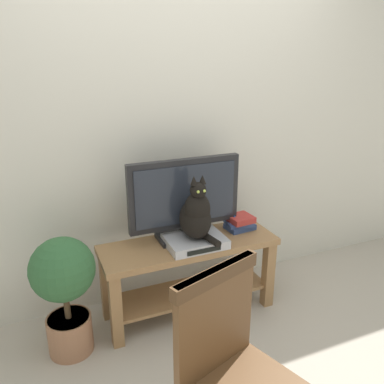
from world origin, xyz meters
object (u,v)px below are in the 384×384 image
object	(u,v)px
tv	(185,198)
cat	(196,215)
tv_stand	(189,264)
media_box	(195,241)
book_stack	(240,223)
potted_plant	(64,286)
wooden_chair	(234,368)

from	to	relation	value
tv	cat	bearing A→B (deg)	-81.83
tv_stand	media_box	size ratio (longest dim) A/B	3.12
tv_stand	book_stack	distance (m)	0.48
cat	potted_plant	xyz separation A→B (m)	(-0.85, -0.01, -0.31)
cat	book_stack	world-z (taller)	cat
media_box	cat	world-z (taller)	cat
tv	wooden_chair	distance (m)	1.27
media_box	potted_plant	world-z (taller)	potted_plant
tv_stand	wooden_chair	size ratio (longest dim) A/B	1.25
media_box	cat	size ratio (longest dim) A/B	0.88
potted_plant	tv_stand	bearing A→B (deg)	5.62
wooden_chair	media_box	bearing A→B (deg)	74.65
potted_plant	media_box	bearing A→B (deg)	1.67
media_box	potted_plant	distance (m)	0.86
wooden_chair	book_stack	bearing A→B (deg)	59.65
tv_stand	tv	xyz separation A→B (m)	(0.00, 0.07, 0.46)
tv	wooden_chair	size ratio (longest dim) A/B	0.80
cat	potted_plant	world-z (taller)	cat
tv	book_stack	world-z (taller)	tv
wooden_chair	tv_stand	bearing A→B (deg)	76.32
tv	book_stack	distance (m)	0.48
cat	wooden_chair	distance (m)	1.12
tv_stand	cat	world-z (taller)	cat
wooden_chair	book_stack	xyz separation A→B (m)	(0.69, 1.19, 0.04)
media_box	potted_plant	size ratio (longest dim) A/B	0.51
media_box	tv	bearing A→B (deg)	98.54
tv_stand	wooden_chair	distance (m)	1.18
tv	media_box	bearing A→B (deg)	-81.46
wooden_chair	tv	bearing A→B (deg)	77.11
book_stack	potted_plant	world-z (taller)	potted_plant
wooden_chair	potted_plant	world-z (taller)	wooden_chair
tv	media_box	distance (m)	0.30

